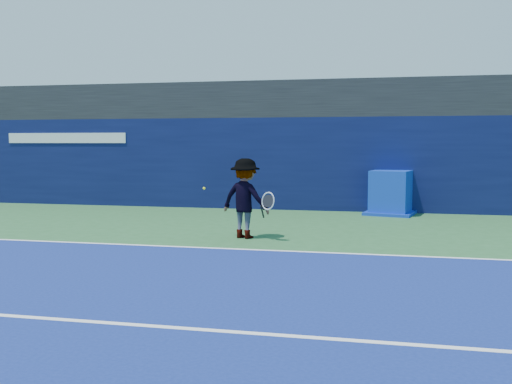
% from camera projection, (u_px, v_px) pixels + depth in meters
% --- Properties ---
extents(ground, '(80.00, 80.00, 0.00)m').
position_uv_depth(ground, '(134.00, 282.00, 9.00)').
color(ground, '#285A2F').
rests_on(ground, ground).
extents(baseline, '(24.00, 0.10, 0.01)m').
position_uv_depth(baseline, '(194.00, 247.00, 11.92)').
color(baseline, white).
rests_on(baseline, ground).
extents(service_line, '(24.00, 0.10, 0.01)m').
position_uv_depth(service_line, '(67.00, 320.00, 7.05)').
color(service_line, white).
rests_on(service_line, ground).
extents(stadium_band, '(36.00, 3.00, 1.20)m').
position_uv_depth(stadium_band, '(270.00, 102.00, 19.88)').
color(stadium_band, black).
rests_on(stadium_band, back_wall_assembly).
extents(back_wall_assembly, '(36.00, 1.03, 3.00)m').
position_uv_depth(back_wall_assembly, '(264.00, 163.00, 19.09)').
color(back_wall_assembly, '#0A113B').
rests_on(back_wall_assembly, ground).
extents(equipment_cart, '(1.68, 1.68, 1.34)m').
position_uv_depth(equipment_cart, '(390.00, 194.00, 17.42)').
color(equipment_cart, '#0C2EAA').
rests_on(equipment_cart, ground).
extents(tennis_player, '(1.43, 1.01, 1.83)m').
position_uv_depth(tennis_player, '(245.00, 198.00, 13.07)').
color(tennis_player, white).
rests_on(tennis_player, ground).
extents(tennis_ball, '(0.07, 0.07, 0.07)m').
position_uv_depth(tennis_ball, '(204.00, 188.00, 15.01)').
color(tennis_ball, yellow).
rests_on(tennis_ball, ground).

